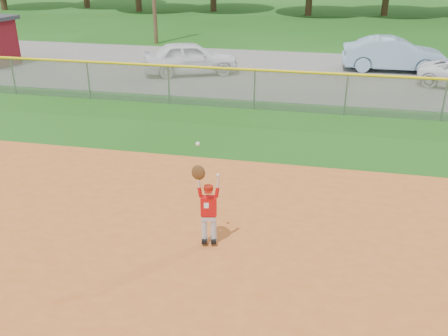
{
  "coord_description": "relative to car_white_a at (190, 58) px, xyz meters",
  "views": [
    {
      "loc": [
        2.62,
        -7.95,
        5.78
      ],
      "look_at": [
        0.5,
        2.12,
        1.1
      ],
      "focal_mm": 40.0,
      "sensor_mm": 36.0,
      "label": 1
    }
  ],
  "objects": [
    {
      "name": "ground",
      "position": [
        3.79,
        -14.77,
        -0.79
      ],
      "size": [
        120.0,
        120.0,
        0.0
      ],
      "primitive_type": "plane",
      "color": "#194F12",
      "rests_on": "ground"
    },
    {
      "name": "parking_strip",
      "position": [
        3.79,
        1.23,
        -0.78
      ],
      "size": [
        44.0,
        10.0,
        0.03
      ],
      "primitive_type": "cube",
      "color": "slate",
      "rests_on": "ground"
    },
    {
      "name": "car_blue",
      "position": [
        9.45,
        2.66,
        0.03
      ],
      "size": [
        4.84,
        1.8,
        1.58
      ],
      "primitive_type": "imported",
      "rotation": [
        0.0,
        0.0,
        1.6
      ],
      "color": "#8FB7D5",
      "rests_on": "parking_strip"
    },
    {
      "name": "ballplayer",
      "position": [
        4.26,
        -14.16,
        0.17
      ],
      "size": [
        0.58,
        0.28,
        2.21
      ],
      "color": "silver",
      "rests_on": "ground"
    },
    {
      "name": "car_white_a",
      "position": [
        0.0,
        0.0,
        0.0
      ],
      "size": [
        4.81,
        3.38,
        1.52
      ],
      "primitive_type": "imported",
      "rotation": [
        0.0,
        0.0,
        1.97
      ],
      "color": "white",
      "rests_on": "parking_strip"
    },
    {
      "name": "outfield_fence",
      "position": [
        3.79,
        -4.77,
        0.09
      ],
      "size": [
        40.06,
        0.1,
        1.55
      ],
      "color": "gray",
      "rests_on": "ground"
    }
  ]
}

